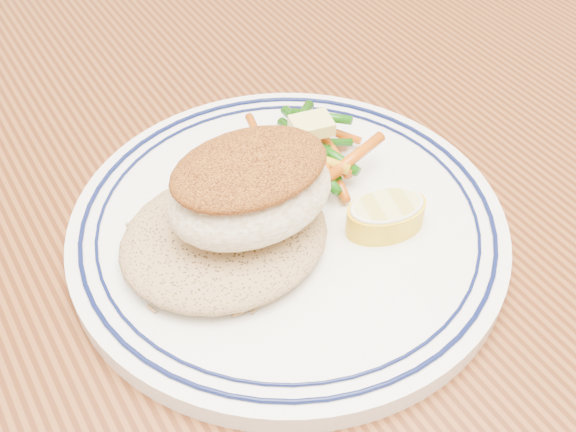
# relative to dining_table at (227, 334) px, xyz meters

# --- Properties ---
(dining_table) EXTENTS (1.50, 0.90, 0.75)m
(dining_table) POSITION_rel_dining_table_xyz_m (0.00, 0.00, 0.00)
(dining_table) COLOR #4D240F
(dining_table) RESTS_ON ground
(plate) EXTENTS (0.29, 0.29, 0.02)m
(plate) POSITION_rel_dining_table_xyz_m (0.04, -0.02, 0.11)
(plate) COLOR white
(plate) RESTS_ON dining_table
(rice_pilaf) EXTENTS (0.13, 0.12, 0.03)m
(rice_pilaf) POSITION_rel_dining_table_xyz_m (-0.00, -0.02, 0.12)
(rice_pilaf) COLOR #A07D50
(rice_pilaf) RESTS_ON plate
(fish_fillet) EXTENTS (0.11, 0.08, 0.05)m
(fish_fillet) POSITION_rel_dining_table_xyz_m (0.02, -0.02, 0.16)
(fish_fillet) COLOR #F3E8C9
(fish_fillet) RESTS_ON rice_pilaf
(vegetable_pile) EXTENTS (0.10, 0.10, 0.03)m
(vegetable_pile) POSITION_rel_dining_table_xyz_m (0.08, 0.02, 0.13)
(vegetable_pile) COLOR #BE4F09
(vegetable_pile) RESTS_ON plate
(butter_pat) EXTENTS (0.03, 0.03, 0.01)m
(butter_pat) POSITION_rel_dining_table_xyz_m (0.09, 0.03, 0.14)
(butter_pat) COLOR #E7D971
(butter_pat) RESTS_ON vegetable_pile
(lemon_wedge) EXTENTS (0.06, 0.06, 0.02)m
(lemon_wedge) POSITION_rel_dining_table_xyz_m (0.10, -0.05, 0.12)
(lemon_wedge) COLOR yellow
(lemon_wedge) RESTS_ON plate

